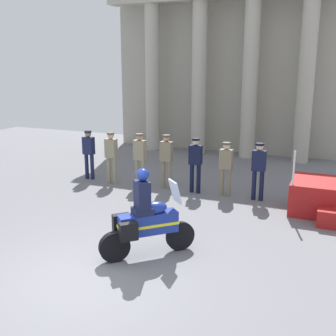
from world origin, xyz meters
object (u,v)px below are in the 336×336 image
at_px(officer_in_row_0, 89,151).
at_px(officer_in_row_1, 111,153).
at_px(officer_in_row_2, 140,155).
at_px(officer_in_row_3, 166,157).
at_px(officer_in_row_6, 259,167).
at_px(motorcycle_with_rider, 145,220).
at_px(officer_in_row_5, 226,165).
at_px(officer_in_row_4, 195,161).

height_order(officer_in_row_0, officer_in_row_1, officer_in_row_1).
distance_m(officer_in_row_2, officer_in_row_3, 0.89).
height_order(officer_in_row_0, officer_in_row_6, officer_in_row_6).
bearing_deg(motorcycle_with_rider, officer_in_row_5, 39.77).
bearing_deg(officer_in_row_1, officer_in_row_6, -177.47).
relative_size(officer_in_row_4, motorcycle_with_rider, 0.90).
height_order(officer_in_row_0, officer_in_row_4, officer_in_row_4).
relative_size(officer_in_row_4, officer_in_row_6, 1.01).
height_order(officer_in_row_2, officer_in_row_6, officer_in_row_2).
distance_m(officer_in_row_3, officer_in_row_6, 2.93).
xyz_separation_m(officer_in_row_2, officer_in_row_3, (0.89, 0.09, 0.00)).
bearing_deg(officer_in_row_3, officer_in_row_5, -178.84).
bearing_deg(officer_in_row_5, officer_in_row_4, 6.16).
xyz_separation_m(officer_in_row_0, officer_in_row_3, (2.88, -0.01, 0.03)).
bearing_deg(officer_in_row_3, officer_in_row_2, 7.98).
height_order(officer_in_row_4, officer_in_row_6, officer_in_row_4).
bearing_deg(officer_in_row_6, motorcycle_with_rider, 74.42).
relative_size(officer_in_row_1, officer_in_row_2, 0.99).
bearing_deg(officer_in_row_1, officer_in_row_2, -175.56).
relative_size(officer_in_row_0, officer_in_row_2, 0.97).
xyz_separation_m(officer_in_row_4, officer_in_row_5, (0.94, 0.07, -0.04)).
distance_m(officer_in_row_0, officer_in_row_6, 5.81).
bearing_deg(officer_in_row_0, officer_in_row_2, 179.22).
relative_size(officer_in_row_1, officer_in_row_4, 1.00).
height_order(officer_in_row_4, motorcycle_with_rider, motorcycle_with_rider).
xyz_separation_m(officer_in_row_6, motorcycle_with_rider, (-1.46, -4.58, -0.21)).
bearing_deg(officer_in_row_4, officer_in_row_1, 2.79).
height_order(officer_in_row_3, motorcycle_with_rider, motorcycle_with_rider).
xyz_separation_m(officer_in_row_3, officer_in_row_4, (1.00, -0.10, -0.01)).
distance_m(officer_in_row_1, officer_in_row_4, 2.92).
height_order(officer_in_row_1, officer_in_row_6, officer_in_row_1).
bearing_deg(officer_in_row_2, officer_in_row_1, 4.44).
height_order(officer_in_row_5, motorcycle_with_rider, motorcycle_with_rider).
bearing_deg(officer_in_row_5, officer_in_row_6, 178.29).
bearing_deg(motorcycle_with_rider, officer_in_row_3, 63.04).
height_order(officer_in_row_4, officer_in_row_5, officer_in_row_4).
relative_size(officer_in_row_0, motorcycle_with_rider, 0.89).
height_order(officer_in_row_0, motorcycle_with_rider, motorcycle_with_rider).
bearing_deg(officer_in_row_6, officer_in_row_0, 1.05).
bearing_deg(officer_in_row_1, officer_in_row_0, -6.34).
bearing_deg(officer_in_row_1, officer_in_row_5, -176.39).
bearing_deg(officer_in_row_2, officer_in_row_6, -177.99).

